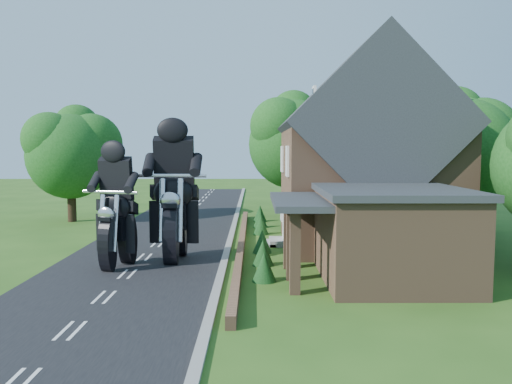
{
  "coord_description": "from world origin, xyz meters",
  "views": [
    {
      "loc": [
        4.95,
        -19.01,
        4.91
      ],
      "look_at": [
        5.01,
        4.72,
        2.8
      ],
      "focal_mm": 35.0,
      "sensor_mm": 36.0,
      "label": 1
    }
  ],
  "objects_px": {
    "motorcycle_follow": "(118,249)",
    "house": "(365,159)",
    "motorcycle_lead": "(175,240)",
    "annex": "(388,233)",
    "garden_wall": "(241,244)"
  },
  "relations": [
    {
      "from": "annex",
      "to": "house",
      "type": "bearing_deg",
      "value": 84.76
    },
    {
      "from": "motorcycle_lead",
      "to": "garden_wall",
      "type": "bearing_deg",
      "value": -134.25
    },
    {
      "from": "garden_wall",
      "to": "house",
      "type": "xyz_separation_m",
      "value": [
        6.19,
        1.0,
        4.14
      ]
    },
    {
      "from": "house",
      "to": "motorcycle_follow",
      "type": "bearing_deg",
      "value": -156.1
    },
    {
      "from": "garden_wall",
      "to": "motorcycle_follow",
      "type": "bearing_deg",
      "value": -141.47
    },
    {
      "from": "house",
      "to": "motorcycle_lead",
      "type": "xyz_separation_m",
      "value": [
        -9.0,
        -3.63,
        -3.42
      ]
    },
    {
      "from": "annex",
      "to": "motorcycle_lead",
      "type": "xyz_separation_m",
      "value": [
        -8.38,
        3.17,
        -0.84
      ]
    },
    {
      "from": "motorcycle_lead",
      "to": "house",
      "type": "bearing_deg",
      "value": -155.36
    },
    {
      "from": "garden_wall",
      "to": "annex",
      "type": "xyz_separation_m",
      "value": [
        5.57,
        -5.8,
        1.57
      ]
    },
    {
      "from": "garden_wall",
      "to": "house",
      "type": "relative_size",
      "value": 2.15
    },
    {
      "from": "garden_wall",
      "to": "motorcycle_follow",
      "type": "xyz_separation_m",
      "value": [
        -4.94,
        -3.93,
        0.58
      ]
    },
    {
      "from": "motorcycle_lead",
      "to": "motorcycle_follow",
      "type": "xyz_separation_m",
      "value": [
        -2.13,
        -1.31,
        -0.15
      ]
    },
    {
      "from": "garden_wall",
      "to": "annex",
      "type": "relative_size",
      "value": 3.12
    },
    {
      "from": "motorcycle_follow",
      "to": "motorcycle_lead",
      "type": "bearing_deg",
      "value": -130.61
    },
    {
      "from": "motorcycle_follow",
      "to": "house",
      "type": "bearing_deg",
      "value": -138.28
    }
  ]
}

